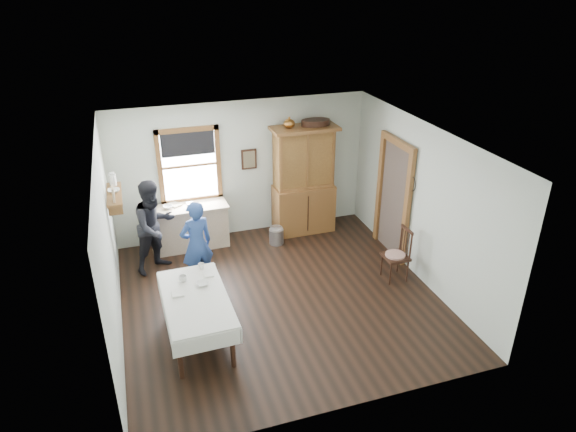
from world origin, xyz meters
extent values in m
cube|color=black|center=(0.00, 0.00, 0.01)|extent=(5.00, 5.00, 0.01)
cube|color=silver|center=(0.00, 0.00, 2.70)|extent=(5.00, 5.00, 0.01)
cube|color=silver|center=(0.00, 2.50, 1.35)|extent=(5.00, 0.01, 2.70)
cube|color=silver|center=(0.00, -2.50, 1.35)|extent=(5.00, 0.01, 2.70)
cube|color=silver|center=(-2.50, 0.00, 1.35)|extent=(0.01, 5.00, 2.70)
cube|color=silver|center=(2.50, 0.00, 1.35)|extent=(0.01, 5.00, 2.70)
cube|color=white|center=(-1.00, 2.48, 1.55)|extent=(1.00, 0.02, 1.30)
cube|color=brown|center=(-1.00, 2.46, 2.25)|extent=(1.18, 0.06, 0.09)
cube|color=brown|center=(-1.00, 2.46, 0.85)|extent=(1.18, 0.06, 0.09)
cube|color=brown|center=(-1.54, 2.46, 1.55)|extent=(0.09, 0.06, 1.48)
cube|color=brown|center=(-0.46, 2.46, 1.55)|extent=(0.09, 0.06, 1.48)
cube|color=black|center=(-1.00, 2.44, 1.98)|extent=(0.98, 0.03, 0.44)
cube|color=#4C3E36|center=(2.47, 0.85, 1.05)|extent=(0.03, 0.90, 2.10)
cube|color=brown|center=(2.44, 0.34, 1.05)|extent=(0.08, 0.12, 2.10)
cube|color=brown|center=(2.44, 1.36, 1.05)|extent=(0.08, 0.12, 2.10)
cube|color=brown|center=(2.44, 0.85, 2.16)|extent=(0.08, 1.14, 0.12)
cube|color=brown|center=(-2.37, 1.50, 1.55)|extent=(0.24, 1.00, 0.04)
cube|color=brown|center=(-2.37, 1.10, 1.45)|extent=(0.22, 0.03, 0.18)
cube|color=brown|center=(-2.37, 1.90, 1.45)|extent=(0.22, 0.03, 0.18)
cube|color=#C7AB8A|center=(-2.37, 1.20, 1.68)|extent=(0.03, 0.22, 0.24)
cylinder|color=white|center=(-2.37, 1.85, 1.68)|extent=(0.12, 0.12, 0.22)
cube|color=#351C12|center=(0.15, 2.46, 1.55)|extent=(0.30, 0.04, 0.40)
torus|color=black|center=(2.45, 0.30, 1.72)|extent=(0.01, 0.27, 0.27)
cube|color=#C7AB8A|center=(-1.15, 2.17, 0.43)|extent=(1.51, 0.60, 0.86)
cube|color=brown|center=(1.18, 2.16, 1.10)|extent=(1.29, 0.62, 2.19)
cube|color=silver|center=(-1.43, -0.59, 0.35)|extent=(0.96, 1.77, 0.70)
cube|color=#351C12|center=(2.07, -0.06, 0.48)|extent=(0.45, 0.45, 0.96)
cube|color=#A3A6AB|center=(0.48, 1.78, 0.15)|extent=(0.29, 0.29, 0.30)
cube|color=#A3854A|center=(0.98, 2.07, 0.10)|extent=(0.38, 0.29, 0.20)
imported|color=navy|center=(-1.18, 0.82, 0.71)|extent=(0.59, 0.47, 1.43)
imported|color=black|center=(-1.79, 1.55, 0.78)|extent=(0.96, 0.90, 1.56)
imported|color=white|center=(-1.54, -0.12, 0.75)|extent=(0.14, 0.14, 0.10)
imported|color=white|center=(-1.22, 0.15, 0.74)|extent=(0.12, 0.12, 0.09)
imported|color=white|center=(-1.28, -0.31, 0.73)|extent=(0.22, 0.22, 0.05)
imported|color=brown|center=(-1.45, 2.25, 0.87)|extent=(0.25, 0.27, 0.02)
imported|color=white|center=(-1.50, 2.20, 0.88)|extent=(0.24, 0.24, 0.06)
imported|color=white|center=(-2.37, 1.55, 1.60)|extent=(0.22, 0.22, 0.05)
camera|label=1|loc=(-2.04, -6.72, 4.92)|focal=32.00mm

